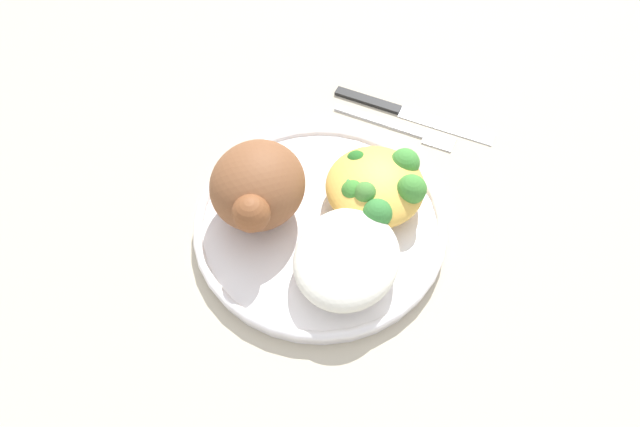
{
  "coord_description": "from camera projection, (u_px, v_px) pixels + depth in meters",
  "views": [
    {
      "loc": [
        0.29,
        0.11,
        0.48
      ],
      "look_at": [
        0.0,
        0.0,
        0.03
      ],
      "focal_mm": 32.33,
      "sensor_mm": 36.0,
      "label": 1
    }
  ],
  "objects": [
    {
      "name": "ground_plane",
      "position": [
        320.0,
        229.0,
        0.57
      ],
      "size": [
        2.0,
        2.0,
        0.0
      ],
      "primitive_type": "plane",
      "color": "#BDB299"
    },
    {
      "name": "plate",
      "position": [
        320.0,
        224.0,
        0.56
      ],
      "size": [
        0.25,
        0.25,
        0.02
      ],
      "color": "white",
      "rests_on": "ground_plane"
    },
    {
      "name": "roasted_chicken",
      "position": [
        257.0,
        187.0,
        0.53
      ],
      "size": [
        0.1,
        0.09,
        0.07
      ],
      "color": "brown",
      "rests_on": "plate"
    },
    {
      "name": "rice_pile",
      "position": [
        347.0,
        258.0,
        0.51
      ],
      "size": [
        0.11,
        0.09,
        0.04
      ],
      "primitive_type": "ellipsoid",
      "color": "white",
      "rests_on": "plate"
    },
    {
      "name": "mac_cheese_with_broccoli",
      "position": [
        377.0,
        186.0,
        0.56
      ],
      "size": [
        0.1,
        0.1,
        0.05
      ],
      "color": "#EFB74C",
      "rests_on": "plate"
    },
    {
      "name": "fork",
      "position": [
        401.0,
        127.0,
        0.65
      ],
      "size": [
        0.02,
        0.14,
        0.01
      ],
      "color": "#B2B2B7",
      "rests_on": "ground_plane"
    },
    {
      "name": "knife",
      "position": [
        399.0,
        109.0,
        0.66
      ],
      "size": [
        0.03,
        0.19,
        0.01
      ],
      "color": "black",
      "rests_on": "ground_plane"
    }
  ]
}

